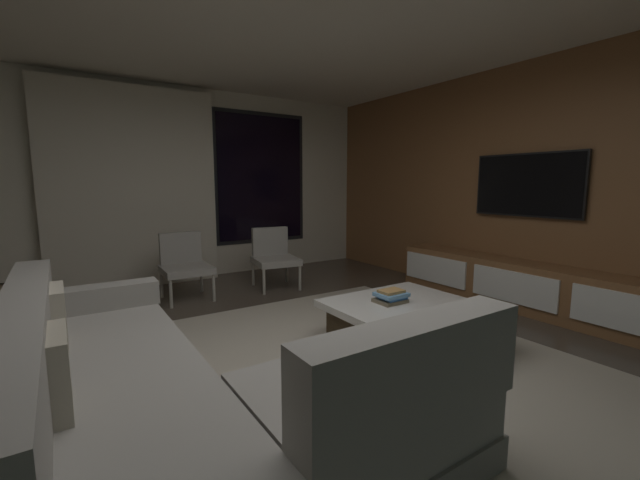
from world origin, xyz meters
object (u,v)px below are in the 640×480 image
Objects in this scene: mounted_tv at (527,185)px; accent_chair_near_window at (274,254)px; media_console at (528,288)px; book_stack_on_coffee_table at (391,296)px; coffee_table at (409,325)px; sectional_couch at (173,398)px; accent_chair_by_curtain at (184,262)px.

accent_chair_near_window is at bearing 131.55° from mounted_tv.
mounted_tv is at bearing 47.52° from media_console.
accent_chair_near_window is at bearing 89.30° from book_stack_on_coffee_table.
accent_chair_near_window is at bearing 90.99° from coffee_table.
accent_chair_near_window reaches higher than book_stack_on_coffee_table.
sectional_couch is 3.21× the size of accent_chair_by_curtain.
coffee_table is 0.37× the size of media_console.
media_console is (1.81, -2.45, -0.18)m from accent_chair_near_window.
accent_chair_near_window is 3.05m from media_console.
sectional_couch is 1.96m from book_stack_on_coffee_table.
media_console is (3.74, 0.26, -0.04)m from sectional_couch.
coffee_table is (1.97, 0.29, -0.10)m from sectional_couch.
mounted_tv reaches higher than media_console.
media_console is at bearing 4.03° from sectional_couch.
accent_chair_near_window is 0.25× the size of media_console.
accent_chair_by_curtain is (-1.18, 2.52, 0.25)m from coffee_table.
accent_chair_by_curtain is 4.02m from mounted_tv.
mounted_tv is at bearing 6.71° from sectional_couch.
mounted_tv is at bearing -36.89° from accent_chair_by_curtain.
mounted_tv is at bearing 0.59° from book_stack_on_coffee_table.
sectional_couch is 2.00m from coffee_table.
sectional_couch is 2.93m from accent_chair_by_curtain.
mounted_tv reaches higher than accent_chair_near_window.
coffee_table is 1.49× the size of accent_chair_near_window.
accent_chair_by_curtain is at bearing 115.07° from coffee_table.
sectional_couch is at bearing -166.97° from book_stack_on_coffee_table.
accent_chair_by_curtain is at bearing 174.93° from accent_chair_near_window.
sectional_couch is at bearing -105.76° from accent_chair_by_curtain.
sectional_couch is 2.16× the size of coffee_table.
book_stack_on_coffee_table is at bearing 114.81° from coffee_table.
book_stack_on_coffee_table is 2.23m from mounted_tv.
mounted_tv reaches higher than sectional_couch.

